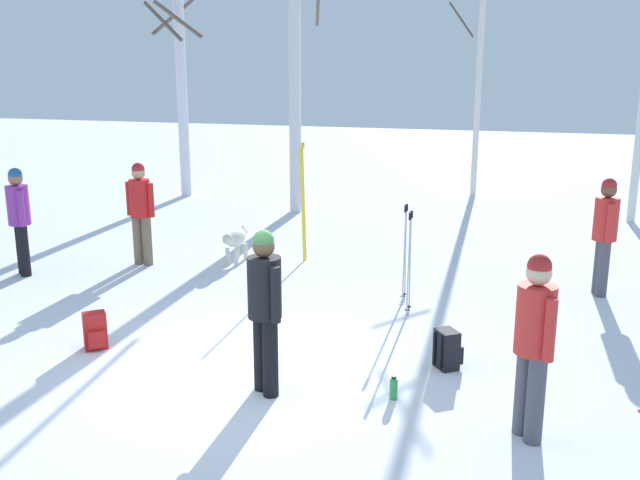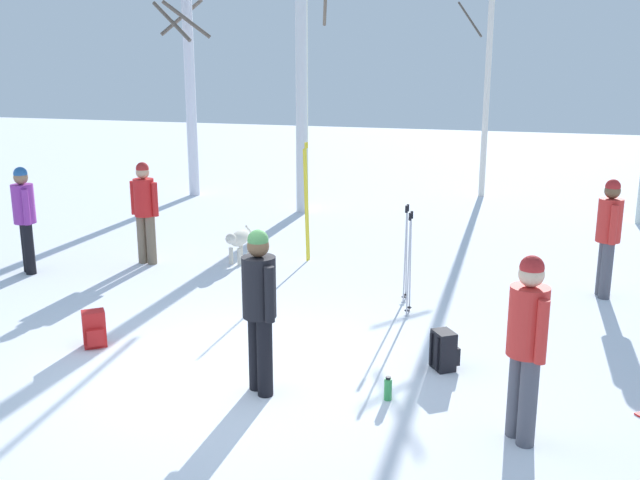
% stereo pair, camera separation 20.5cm
% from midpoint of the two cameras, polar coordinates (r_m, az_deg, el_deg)
% --- Properties ---
extents(ground_plane, '(60.00, 60.00, 0.00)m').
position_cam_midpoint_polar(ground_plane, '(7.84, -7.50, -10.92)').
color(ground_plane, white).
extents(person_0, '(0.34, 0.51, 1.72)m').
position_cam_midpoint_polar(person_0, '(10.91, 21.37, 0.82)').
color(person_0, '#4C4C56').
rests_on(person_0, ground_plane).
extents(person_1, '(0.43, 0.36, 1.72)m').
position_cam_midpoint_polar(person_1, '(7.13, -5.28, -4.95)').
color(person_1, black).
rests_on(person_1, ground_plane).
extents(person_2, '(0.52, 0.34, 1.72)m').
position_cam_midpoint_polar(person_2, '(12.12, -14.66, 2.57)').
color(person_2, '#72604C').
rests_on(person_2, ground_plane).
extents(person_3, '(0.42, 0.37, 1.72)m').
position_cam_midpoint_polar(person_3, '(12.15, -23.41, 1.89)').
color(person_3, black).
rests_on(person_3, ground_plane).
extents(person_4, '(0.34, 0.44, 1.72)m').
position_cam_midpoint_polar(person_4, '(6.49, 15.91, -7.38)').
color(person_4, '#4C4C56').
rests_on(person_4, ground_plane).
extents(dog, '(0.23, 0.90, 0.57)m').
position_cam_midpoint_polar(dog, '(12.06, -7.29, -0.03)').
color(dog, beige).
rests_on(dog, ground_plane).
extents(ski_pair_planted_0, '(0.03, 0.26, 2.03)m').
position_cam_midpoint_polar(ski_pair_planted_0, '(11.91, -1.85, 2.95)').
color(ski_pair_planted_0, yellow).
rests_on(ski_pair_planted_0, ground_plane).
extents(ski_poles_0, '(0.07, 0.22, 1.40)m').
position_cam_midpoint_polar(ski_poles_0, '(9.50, 6.56, -1.58)').
color(ski_poles_0, '#B2B2BC').
rests_on(ski_poles_0, ground_plane).
extents(ski_poles_1, '(0.07, 0.20, 1.39)m').
position_cam_midpoint_polar(ski_poles_1, '(10.03, 6.24, -0.78)').
color(ski_poles_1, '#B2B2BC').
rests_on(ski_poles_1, ground_plane).
extents(backpack_0, '(0.34, 0.35, 0.44)m').
position_cam_midpoint_polar(backpack_0, '(8.89, -18.21, -6.96)').
color(backpack_0, red).
rests_on(backpack_0, ground_plane).
extents(backpack_1, '(0.34, 0.34, 0.44)m').
position_cam_midpoint_polar(backpack_1, '(8.05, 9.44, -8.66)').
color(backpack_1, black).
rests_on(backpack_1, ground_plane).
extents(water_bottle_0, '(0.08, 0.08, 0.25)m').
position_cam_midpoint_polar(water_bottle_0, '(7.32, 5.11, -11.74)').
color(water_bottle_0, green).
rests_on(water_bottle_0, ground_plane).
extents(birch_tree_0, '(1.60, 1.60, 6.45)m').
position_cam_midpoint_polar(birch_tree_0, '(18.21, -11.50, 14.06)').
color(birch_tree_0, silver).
rests_on(birch_tree_0, ground_plane).
extents(birch_tree_1, '(1.52, 1.53, 7.81)m').
position_cam_midpoint_polar(birch_tree_1, '(16.11, -2.26, 16.26)').
color(birch_tree_1, silver).
rests_on(birch_tree_1, ground_plane).
extents(birch_tree_2, '(1.24, 1.48, 7.10)m').
position_cam_midpoint_polar(birch_tree_2, '(15.82, -2.51, 15.58)').
color(birch_tree_2, silver).
rests_on(birch_tree_2, ground_plane).
extents(birch_tree_3, '(1.08, 1.35, 6.26)m').
position_cam_midpoint_polar(birch_tree_3, '(18.28, 12.29, 13.58)').
color(birch_tree_3, silver).
rests_on(birch_tree_3, ground_plane).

